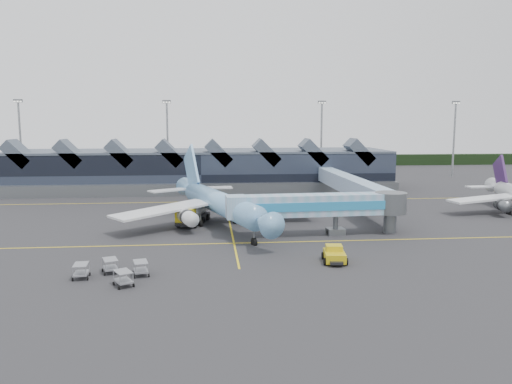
{
  "coord_description": "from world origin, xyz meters",
  "views": [
    {
      "loc": [
        -3.22,
        -73.74,
        16.24
      ],
      "look_at": [
        4.31,
        5.91,
        5.0
      ],
      "focal_mm": 35.0,
      "sensor_mm": 36.0,
      "label": 1
    }
  ],
  "objects": [
    {
      "name": "baggage_carts",
      "position": [
        -13.3,
        -21.95,
        0.87
      ],
      "size": [
        7.82,
        7.22,
        1.54
      ],
      "rotation": [
        0.0,
        0.0,
        0.23
      ],
      "color": "#95969D",
      "rests_on": "ground"
    },
    {
      "name": "jet_bridge",
      "position": [
        13.86,
        -4.19,
        4.27
      ],
      "size": [
        26.62,
        5.36,
        6.13
      ],
      "rotation": [
        0.0,
        0.0,
        0.06
      ],
      "color": "#7CB2CE",
      "rests_on": "ground"
    },
    {
      "name": "ground",
      "position": [
        0.0,
        0.0,
        0.0
      ],
      "size": [
        260.0,
        260.0,
        0.0
      ],
      "primitive_type": "plane",
      "color": "#2D2C2F",
      "rests_on": "ground"
    },
    {
      "name": "light_masts",
      "position": [
        21.0,
        62.8,
        12.49
      ],
      "size": [
        132.4,
        42.56,
        22.45
      ],
      "color": "gray",
      "rests_on": "ground"
    },
    {
      "name": "main_airliner",
      "position": [
        -1.94,
        4.44,
        3.7
      ],
      "size": [
        32.39,
        38.15,
        12.59
      ],
      "rotation": [
        0.0,
        0.0,
        0.32
      ],
      "color": "#6BA3D9",
      "rests_on": "ground"
    },
    {
      "name": "taxi_stripes",
      "position": [
        0.0,
        10.0,
        0.01
      ],
      "size": [
        120.0,
        60.0,
        0.01
      ],
      "color": "yellow",
      "rests_on": "ground"
    },
    {
      "name": "tree_line_far",
      "position": [
        0.0,
        110.0,
        2.0
      ],
      "size": [
        260.0,
        4.0,
        4.0
      ],
      "primitive_type": "cube",
      "color": "black",
      "rests_on": "ground"
    },
    {
      "name": "terminal",
      "position": [
        -5.07,
        47.35,
        4.88
      ],
      "size": [
        90.0,
        22.25,
        12.52
      ],
      "color": "black",
      "rests_on": "ground"
    },
    {
      "name": "pushback_tug",
      "position": [
        11.25,
        -18.19,
        0.85
      ],
      "size": [
        3.14,
        4.51,
        1.89
      ],
      "rotation": [
        0.0,
        0.0,
        -0.13
      ],
      "color": "gold",
      "rests_on": "ground"
    },
    {
      "name": "fuel_truck",
      "position": [
        -5.72,
        5.99,
        1.98
      ],
      "size": [
        5.4,
        10.51,
        3.53
      ],
      "rotation": [
        0.0,
        0.0,
        -0.3
      ],
      "color": "black",
      "rests_on": "ground"
    }
  ]
}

